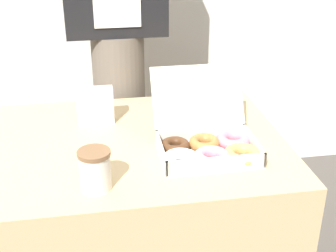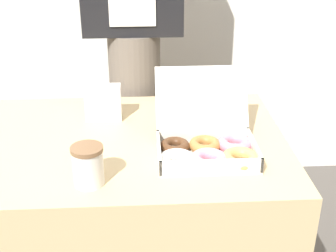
{
  "view_description": "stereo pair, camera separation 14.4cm",
  "coord_description": "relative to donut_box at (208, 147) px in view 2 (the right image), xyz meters",
  "views": [
    {
      "loc": [
        -0.08,
        -1.36,
        1.45
      ],
      "look_at": [
        0.14,
        -0.08,
        0.82
      ],
      "focal_mm": 50.0,
      "sensor_mm": 36.0,
      "label": 1
    },
    {
      "loc": [
        0.07,
        -1.38,
        1.45
      ],
      "look_at": [
        0.14,
        -0.08,
        0.82
      ],
      "focal_mm": 50.0,
      "sensor_mm": 36.0,
      "label": 2
    }
  ],
  "objects": [
    {
      "name": "table",
      "position": [
        -0.26,
        0.13,
        -0.4
      ],
      "size": [
        1.07,
        0.75,
        0.73
      ],
      "color": "tan",
      "rests_on": "ground_plane"
    },
    {
      "name": "coffee_cup",
      "position": [
        -0.35,
        -0.13,
        0.02
      ],
      "size": [
        0.09,
        0.09,
        0.12
      ],
      "color": "silver",
      "rests_on": "table"
    },
    {
      "name": "person_customer",
      "position": [
        -0.23,
        0.66,
        0.18
      ],
      "size": [
        0.4,
        0.22,
        1.76
      ],
      "color": "#665B51",
      "rests_on": "ground_plane"
    },
    {
      "name": "donut_box",
      "position": [
        0.0,
        0.0,
        0.0
      ],
      "size": [
        0.35,
        0.34,
        0.23
      ],
      "color": "silver",
      "rests_on": "table"
    },
    {
      "name": "napkin_holder",
      "position": [
        -0.34,
        0.29,
        0.03
      ],
      "size": [
        0.13,
        0.05,
        0.13
      ],
      "color": "silver",
      "rests_on": "table"
    }
  ]
}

